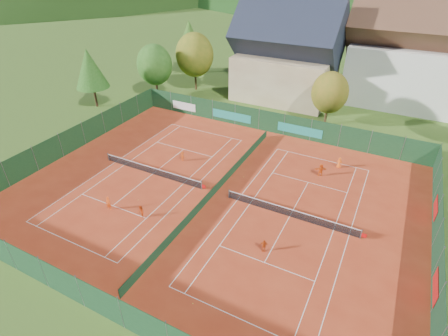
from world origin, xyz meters
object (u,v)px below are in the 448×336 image
at_px(chalet, 287,57).
at_px(player_left_near, 108,203).
at_px(player_left_mid, 141,212).
at_px(player_right_far_a, 339,163).
at_px(hotel_block_a, 420,58).
at_px(player_right_far_b, 321,170).
at_px(player_left_far, 183,156).
at_px(player_right_near, 264,246).

bearing_deg(chalet, player_left_near, -97.49).
xyz_separation_m(chalet, player_left_near, (-4.86, -36.96, -5.88)).
xyz_separation_m(player_left_mid, player_right_far_a, (14.64, 17.38, 0.01)).
relative_size(hotel_block_a, player_left_mid, 16.48).
xyz_separation_m(chalet, player_right_far_b, (11.76, -21.70, -5.88)).
distance_m(hotel_block_a, player_right_far_a, 26.58).
bearing_deg(chalet, player_left_far, -97.86).
bearing_deg(player_right_near, player_left_near, 165.07).
bearing_deg(player_left_mid, player_right_far_b, 87.70).
bearing_deg(player_left_near, player_right_far_b, 32.10).
relative_size(player_left_mid, player_right_near, 1.07).
distance_m(player_left_near, player_left_far, 11.09).
distance_m(player_left_mid, player_left_far, 10.73).
bearing_deg(player_left_near, player_right_near, -4.01).
relative_size(player_left_near, player_right_near, 1.22).
relative_size(hotel_block_a, player_right_far_b, 14.43).
distance_m(player_right_far_a, player_right_far_b, 3.03).
height_order(player_left_near, player_right_far_b, player_right_far_b).
relative_size(chalet, player_right_far_a, 12.24).
height_order(chalet, player_left_near, chalet).
bearing_deg(player_right_far_b, player_left_far, -15.03).
bearing_deg(player_left_far, player_right_near, 156.21).
distance_m(player_left_mid, player_right_far_a, 22.73).
bearing_deg(player_right_far_b, player_right_near, 53.93).
bearing_deg(player_left_mid, player_left_near, -132.18).
xyz_separation_m(player_left_near, player_left_far, (1.27, 11.02, -0.15)).
distance_m(player_left_far, player_right_far_a, 18.19).
relative_size(player_left_near, player_right_far_b, 1.00).
distance_m(player_left_near, player_right_near, 15.40).
distance_m(player_left_near, player_right_far_a, 25.46).
distance_m(player_right_near, player_right_far_b, 13.60).
bearing_deg(player_right_far_b, hotel_block_a, -135.14).
height_order(player_left_far, player_right_far_b, player_right_far_b).
bearing_deg(player_left_near, hotel_block_a, 50.49).
xyz_separation_m(player_right_near, player_right_far_b, (1.32, 13.53, 0.14)).
bearing_deg(player_left_far, hotel_block_a, -115.55).
height_order(hotel_block_a, player_right_near, hotel_block_a).
height_order(hotel_block_a, player_left_far, hotel_block_a).
bearing_deg(chalet, hotel_block_a, 17.53).
relative_size(hotel_block_a, player_left_far, 18.06).
relative_size(player_left_mid, player_right_far_a, 0.99).
bearing_deg(player_right_far_b, player_left_near, 12.06).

